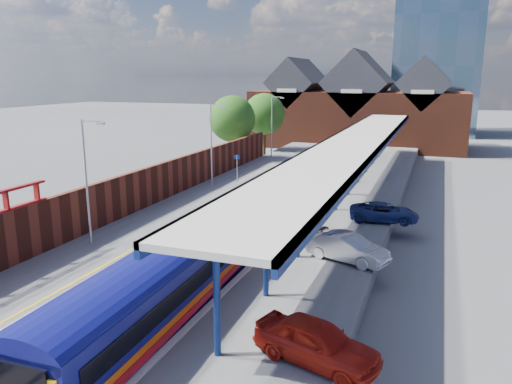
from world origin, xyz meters
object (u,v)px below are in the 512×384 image
lamp_post_b (88,175)px  platform_sign (237,164)px  parked_car_blue (384,212)px  train (313,172)px  parked_car_red (317,342)px  parked_car_silver (347,248)px  parked_car_dark (347,246)px  lamp_post_c (213,140)px  lamp_post_d (273,123)px

lamp_post_b → platform_sign: size_ratio=2.80×
platform_sign → parked_car_blue: size_ratio=0.57×
train → parked_car_blue: train is taller
parked_car_red → parked_car_silver: bearing=21.4°
platform_sign → parked_car_red: 28.54m
platform_sign → parked_car_dark: 19.61m
lamp_post_b → parked_car_red: (14.60, -7.27, -3.26)m
platform_sign → parked_car_dark: bearing=-50.5°
lamp_post_c → parked_car_blue: size_ratio=1.59×
lamp_post_c → parked_car_red: (14.60, -23.27, -3.26)m
lamp_post_b → parked_car_red: lamp_post_b is taller
parked_car_red → lamp_post_d: bearing=37.7°
lamp_post_d → parked_car_dark: 32.40m
lamp_post_b → platform_sign: 18.20m
train → parked_car_silver: train is taller
platform_sign → parked_car_dark: (12.44, -15.11, -1.11)m
lamp_post_c → parked_car_silver: size_ratio=1.65×
parked_car_dark → parked_car_blue: parked_car_blue is taller
parked_car_red → parked_car_dark: size_ratio=1.08×
lamp_post_b → parked_car_blue: bearing=34.6°
parked_car_red → train: bearing=31.4°
platform_sign → lamp_post_b: bearing=-94.3°
train → lamp_post_d: size_ratio=9.42×
lamp_post_d → parked_car_blue: (14.86, -21.74, -3.38)m
platform_sign → parked_car_blue: platform_sign is taller
lamp_post_d → platform_sign: (1.36, -14.00, -2.30)m
platform_sign → parked_car_red: bearing=-62.3°
lamp_post_b → parked_car_blue: size_ratio=1.59×
lamp_post_d → platform_sign: 14.25m
train → parked_car_dark: (5.95, -16.73, -0.54)m
lamp_post_d → parked_car_blue: 26.55m
lamp_post_c → parked_car_red: lamp_post_c is taller
train → lamp_post_b: 21.32m
lamp_post_d → parked_car_silver: size_ratio=1.65×
train → lamp_post_b: size_ratio=9.42×
platform_sign → parked_car_silver: 20.10m
train → parked_car_red: bearing=-75.9°
train → parked_car_blue: size_ratio=15.02×
lamp_post_c → lamp_post_d: size_ratio=1.00×
lamp_post_b → train: bearing=68.2°
lamp_post_d → parked_car_blue: size_ratio=1.59×
parked_car_blue → parked_car_red: bearing=172.0°
lamp_post_b → platform_sign: lamp_post_b is taller
parked_car_blue → lamp_post_c: bearing=61.8°
platform_sign → lamp_post_d: bearing=95.6°
lamp_post_b → lamp_post_c: same height
train → parked_car_red: train is taller
parked_car_dark → lamp_post_b: bearing=126.3°
lamp_post_b → parked_car_silver: bearing=9.5°
lamp_post_c → platform_sign: bearing=55.7°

